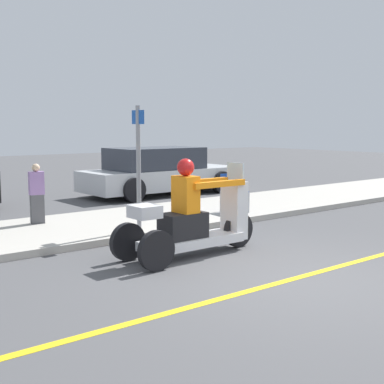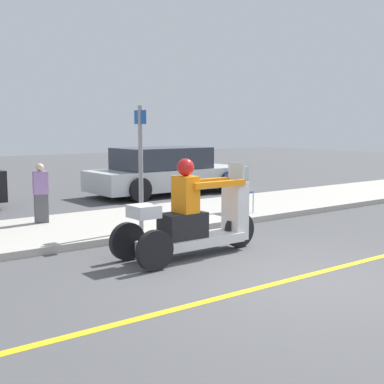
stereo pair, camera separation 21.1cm
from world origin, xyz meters
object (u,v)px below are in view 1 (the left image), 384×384
Objects in this scene: motorcycle_trike at (193,222)px; spectator_mid_group at (37,195)px; folding_chair_set_back at (232,188)px; parked_car_lot_left at (160,172)px; street_sign at (139,163)px.

motorcycle_trike is 2.16× the size of spectator_mid_group.
folding_chair_set_back is at bearing -18.67° from spectator_mid_group.
parked_car_lot_left is (4.85, 2.79, -0.02)m from spectator_mid_group.
motorcycle_trike is 3.00× the size of folding_chair_set_back.
street_sign is (1.12, -1.81, 0.65)m from spectator_mid_group.
spectator_mid_group is 4.07m from folding_chair_set_back.
street_sign reaches higher than spectator_mid_group.
spectator_mid_group is 1.39× the size of folding_chair_set_back.
motorcycle_trike reaches higher than spectator_mid_group.
street_sign reaches higher than motorcycle_trike.
street_sign reaches higher than folding_chair_set_back.
motorcycle_trike reaches higher than folding_chair_set_back.
parked_car_lot_left reaches higher than spectator_mid_group.
spectator_mid_group reaches higher than folding_chair_set_back.
folding_chair_set_back is 2.87m from street_sign.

